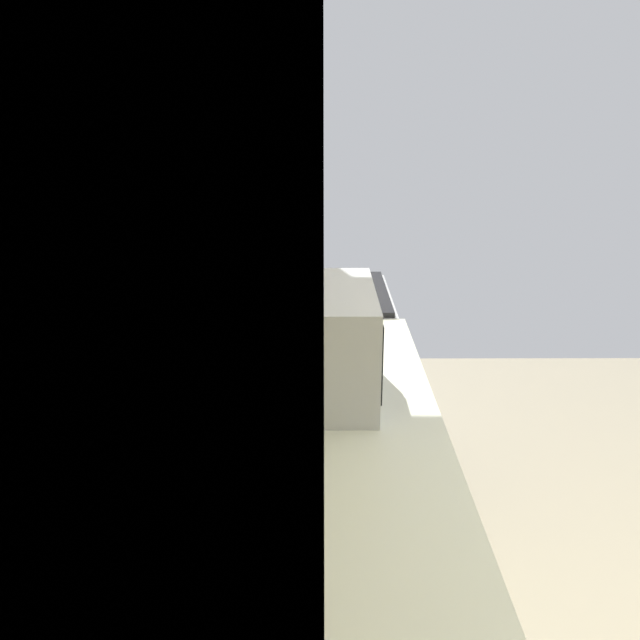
{
  "coord_description": "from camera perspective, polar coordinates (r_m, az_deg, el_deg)",
  "views": [
    {
      "loc": [
        -1.16,
        1.28,
        1.72
      ],
      "look_at": [
        -0.27,
        1.28,
        1.42
      ],
      "focal_mm": 39.64,
      "sensor_mm": 36.0,
      "label": 1
    }
  ],
  "objects": [
    {
      "name": "microwave",
      "position": [
        1.92,
        -0.67,
        -1.78
      ],
      "size": [
        0.47,
        0.35,
        0.3
      ],
      "color": "#B7BABF",
      "rests_on": "counter_run"
    },
    {
      "name": "oven_range",
      "position": [
        3.03,
        -0.24,
        -5.95
      ],
      "size": [
        0.64,
        0.61,
        1.09
      ],
      "color": "#B7BABF",
      "rests_on": "ground_plane"
    },
    {
      "name": "wall_back",
      "position": [
        1.29,
        -16.51,
        -2.21
      ],
      "size": [
        4.13,
        0.12,
        2.56
      ],
      "primitive_type": "cube",
      "color": "beige",
      "rests_on": "ground_plane"
    }
  ]
}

